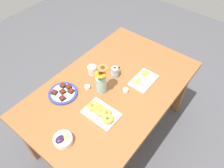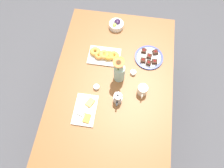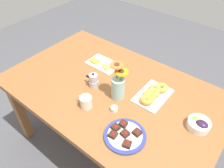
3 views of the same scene
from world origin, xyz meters
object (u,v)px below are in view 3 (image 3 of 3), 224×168
(croissant_platter, at_px, (153,94))
(dessert_plate, at_px, (125,135))
(dining_table, at_px, (112,96))
(jam_cup_berry, at_px, (114,109))
(flower_vase, at_px, (118,87))
(coffee_mug, at_px, (86,102))
(cheese_platter, at_px, (103,64))
(jam_cup_honey, at_px, (119,76))
(moka_pot, at_px, (94,81))
(grape_bowl, at_px, (199,124))

(croissant_platter, distance_m, dessert_plate, 0.39)
(dining_table, bearing_deg, jam_cup_berry, 132.45)
(flower_vase, bearing_deg, croissant_platter, -140.68)
(croissant_platter, bearing_deg, dining_table, 21.55)
(coffee_mug, height_order, croissant_platter, coffee_mug)
(dining_table, xyz_separation_m, coffee_mug, (0.02, 0.25, 0.13))
(cheese_platter, xyz_separation_m, jam_cup_honey, (-0.20, 0.05, 0.00))
(dining_table, height_order, dessert_plate, dessert_plate)
(coffee_mug, xyz_separation_m, jam_cup_berry, (-0.17, -0.09, -0.03))
(dining_table, bearing_deg, coffee_mug, 85.40)
(jam_cup_honey, bearing_deg, dessert_plate, 131.25)
(cheese_platter, height_order, jam_cup_berry, cheese_platter)
(croissant_platter, xyz_separation_m, jam_cup_berry, (0.13, 0.27, -0.01))
(cheese_platter, relative_size, moka_pot, 2.18)
(croissant_platter, distance_m, moka_pot, 0.43)
(coffee_mug, xyz_separation_m, dessert_plate, (-0.34, 0.03, -0.03))
(jam_cup_honey, bearing_deg, croissant_platter, 177.44)
(flower_vase, bearing_deg, dining_table, -27.21)
(moka_pot, bearing_deg, coffee_mug, 118.54)
(coffee_mug, xyz_separation_m, grape_bowl, (-0.65, -0.30, -0.01))
(croissant_platter, bearing_deg, moka_pot, 23.49)
(cheese_platter, xyz_separation_m, dessert_plate, (-0.56, 0.45, 0.00))
(flower_vase, relative_size, moka_pot, 2.29)
(flower_vase, bearing_deg, jam_cup_honey, -54.11)
(jam_cup_honey, bearing_deg, dining_table, 105.37)
(dining_table, xyz_separation_m, cheese_platter, (0.24, -0.17, 0.10))
(jam_cup_honey, relative_size, moka_pot, 0.40)
(cheese_platter, bearing_deg, dining_table, 143.90)
(croissant_platter, height_order, moka_pot, moka_pot)
(coffee_mug, xyz_separation_m, moka_pot, (0.10, -0.19, 0.01))
(dessert_plate, bearing_deg, flower_vase, -45.38)
(dessert_plate, bearing_deg, jam_cup_honey, -48.75)
(jam_cup_honey, distance_m, moka_pot, 0.21)
(cheese_platter, bearing_deg, grape_bowl, 172.04)
(dining_table, relative_size, moka_pot, 13.45)
(grape_bowl, height_order, jam_cup_berry, grape_bowl)
(dining_table, height_order, jam_cup_honey, jam_cup_honey)
(grape_bowl, bearing_deg, dining_table, 4.77)
(moka_pot, bearing_deg, dining_table, -152.29)
(grape_bowl, distance_m, dessert_plate, 0.46)
(jam_cup_honey, relative_size, jam_cup_berry, 1.00)
(jam_cup_berry, xyz_separation_m, flower_vase, (0.06, -0.11, 0.08))
(cheese_platter, bearing_deg, flower_vase, 146.13)
(coffee_mug, height_order, dessert_plate, coffee_mug)
(grape_bowl, height_order, jam_cup_honey, grape_bowl)
(grape_bowl, distance_m, flower_vase, 0.55)
(jam_cup_berry, height_order, dessert_plate, dessert_plate)
(cheese_platter, bearing_deg, jam_cup_berry, 139.06)
(grape_bowl, relative_size, dessert_plate, 0.55)
(dining_table, distance_m, jam_cup_honey, 0.16)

